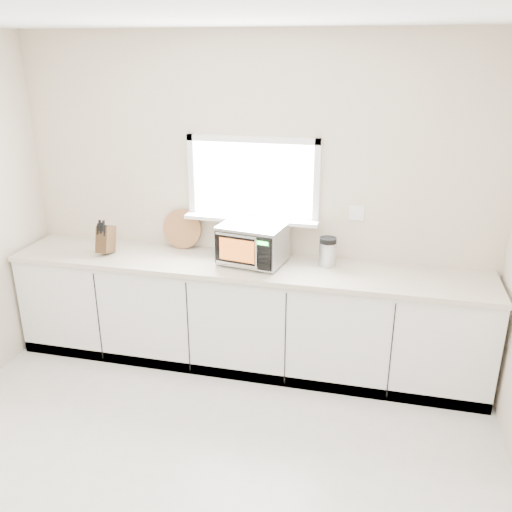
% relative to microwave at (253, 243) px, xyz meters
% --- Properties ---
extents(back_wall, '(4.00, 0.17, 2.70)m').
position_rel_microwave_xyz_m(back_wall, '(-0.06, 0.27, 0.27)').
color(back_wall, beige).
rests_on(back_wall, ground).
extents(cabinets, '(3.92, 0.60, 0.88)m').
position_rel_microwave_xyz_m(cabinets, '(-0.06, -0.03, -0.65)').
color(cabinets, silver).
rests_on(cabinets, ground).
extents(countertop, '(3.92, 0.64, 0.04)m').
position_rel_microwave_xyz_m(countertop, '(-0.06, -0.04, -0.19)').
color(countertop, beige).
rests_on(countertop, cabinets).
extents(microwave, '(0.56, 0.48, 0.32)m').
position_rel_microwave_xyz_m(microwave, '(0.00, 0.00, 0.00)').
color(microwave, black).
rests_on(microwave, countertop).
extents(knife_block, '(0.10, 0.22, 0.31)m').
position_rel_microwave_xyz_m(knife_block, '(-1.25, -0.09, -0.04)').
color(knife_block, '#422C17').
rests_on(knife_block, countertop).
extents(cutting_board, '(0.34, 0.08, 0.34)m').
position_rel_microwave_xyz_m(cutting_board, '(-0.68, 0.21, 0.00)').
color(cutting_board, '#A2603F').
rests_on(cutting_board, countertop).
extents(coffee_grinder, '(0.17, 0.17, 0.24)m').
position_rel_microwave_xyz_m(coffee_grinder, '(0.59, 0.08, -0.05)').
color(coffee_grinder, '#B5B8BD').
rests_on(coffee_grinder, countertop).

